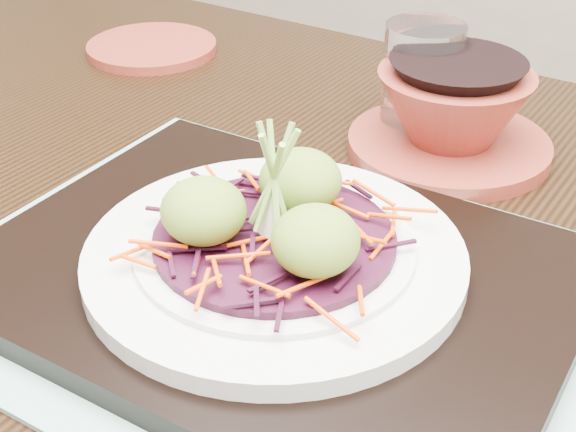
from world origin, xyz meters
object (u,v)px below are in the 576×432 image
at_px(water_glass, 422,79).
at_px(terracotta_bowl_set, 452,118).
at_px(serving_tray, 275,276).
at_px(dining_table, 260,367).
at_px(terracotta_side_plate, 152,48).
at_px(white_plate, 275,255).

height_order(water_glass, terracotta_bowl_set, water_glass).
relative_size(serving_tray, terracotta_bowl_set, 1.66).
bearing_deg(terracotta_bowl_set, dining_table, -110.32).
distance_m(dining_table, terracotta_side_plate, 0.44).
bearing_deg(white_plate, terracotta_bowl_set, 78.91).
relative_size(dining_table, terracotta_bowl_set, 6.15).
bearing_deg(terracotta_side_plate, dining_table, -46.04).
bearing_deg(white_plate, water_glass, 87.92).
xyz_separation_m(water_glass, terracotta_bowl_set, (0.04, -0.03, -0.02)).
bearing_deg(terracotta_bowl_set, water_glass, 142.02).
distance_m(dining_table, water_glass, 0.29).
relative_size(serving_tray, white_plate, 1.54).
distance_m(dining_table, serving_tray, 0.13).
bearing_deg(dining_table, white_plate, -39.02).
bearing_deg(water_glass, dining_table, -99.53).
bearing_deg(white_plate, terracotta_side_plate, 133.88).
relative_size(terracotta_side_plate, water_glass, 1.45).
relative_size(dining_table, terracotta_side_plate, 9.71).
height_order(serving_tray, terracotta_bowl_set, terracotta_bowl_set).
xyz_separation_m(white_plate, water_glass, (0.01, 0.28, 0.02)).
xyz_separation_m(terracotta_side_plate, terracotta_bowl_set, (0.37, -0.09, 0.03)).
relative_size(dining_table, serving_tray, 3.71).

